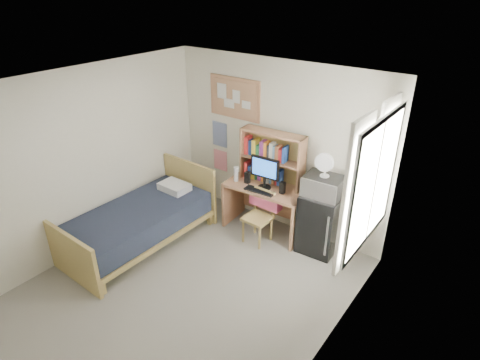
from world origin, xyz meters
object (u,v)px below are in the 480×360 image
Objects in this scene: bulletin_board at (235,98)px; monitor at (265,173)px; speaker_left at (247,177)px; mini_fridge at (320,222)px; bed at (139,226)px; desk at (266,208)px; microwave at (323,186)px; desk_fan at (326,166)px; desk_chair at (258,218)px; speaker_right at (282,188)px.

bulletin_board reaches higher than monitor.
speaker_left is at bearing -36.23° from bulletin_board.
mini_fridge is 1.07m from monitor.
bulletin_board is at bearing 140.25° from speaker_left.
monitor is at bearing 47.31° from bed.
monitor reaches higher than bed.
bulletin_board reaches higher than mini_fridge.
desk is 0.91m from mini_fridge.
microwave is 0.31m from desk_fan.
desk_fan is at bearing -93.84° from microwave.
monitor reaches higher than microwave.
speaker_left reaches higher than bed.
desk_chair reaches higher than desk.
desk_chair is 0.91m from mini_fridge.
monitor is at bearing -180.00° from speaker_right.
desk is at bearing 104.46° from desk_chair.
monitor is (-0.90, -0.10, 0.56)m from mini_fridge.
bulletin_board reaches higher than desk_fan.
bulletin_board is 0.76× the size of desk.
bulletin_board is at bearing 166.68° from microwave.
desk_chair is 0.67m from monitor.
mini_fridge is at bearing 2.27° from speaker_left.
speaker_right is (0.23, 0.29, 0.45)m from desk_chair.
bed is 2.19m from speaker_right.
bulletin_board is 1.84× the size of microwave.
bulletin_board is at bearing 167.32° from mini_fridge.
speaker_left is (-0.37, 0.25, 0.45)m from desk_chair.
mini_fridge is 0.91m from desk_fan.
desk_fan is (0.00, -0.00, 0.31)m from microwave.
monitor reaches higher than desk_chair.
desk_chair is at bearing -37.74° from speaker_left.
microwave reaches higher than desk.
mini_fridge is at bearing 90.00° from microwave.
speaker_left reaches higher than desk.
microwave is (0.90, 0.08, 0.04)m from monitor.
bed is 2.01m from monitor.
mini_fridge is 1.77× the size of microwave.
mini_fridge is at bearing 34.68° from bed.
bed is 1.77m from speaker_left.
desk_chair is 1.31m from desk_fan.
microwave reaches higher than mini_fridge.
bed is (-1.37, -1.09, -0.12)m from desk_chair.
desk_fan reaches higher than speaker_right.
desk_chair is 0.64m from speaker_left.
desk_chair is at bearing -160.68° from microwave.
mini_fridge is 1.87× the size of monitor.
mini_fridge is 1.27m from speaker_left.
desk_fan reaches higher than speaker_left.
microwave is (1.20, 0.10, 0.19)m from speaker_left.
monitor is 0.91m from microwave.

